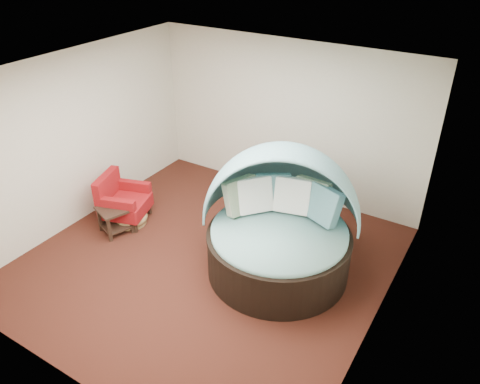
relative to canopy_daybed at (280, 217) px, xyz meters
The scene contains 10 objects.
floor 1.37m from the canopy_daybed, 154.09° to the right, with size 5.00×5.00×0.00m, color #401B12.
wall_back 2.31m from the canopy_daybed, 115.04° to the left, with size 5.00×5.00×0.00m, color beige.
wall_front 3.16m from the canopy_daybed, 107.81° to the right, with size 5.00×5.00×0.00m, color beige.
wall_left 3.52m from the canopy_daybed, behind, with size 5.00×5.00×0.00m, color beige.
wall_right 1.70m from the canopy_daybed, 16.63° to the right, with size 5.00×5.00×0.00m, color beige.
ceiling 2.21m from the canopy_daybed, 154.09° to the right, with size 5.00×5.00×0.00m, color white.
canopy_daybed is the anchor object (origin of this frame).
pet_basket 2.74m from the canopy_daybed, behind, with size 0.71×0.71×0.19m.
red_armchair 2.85m from the canopy_daybed, behind, with size 0.91×0.91×0.85m.
side_table 2.79m from the canopy_daybed, 166.96° to the right, with size 0.60×0.60×0.45m.
Camera 1 is at (3.32, -4.46, 4.45)m, focal length 35.00 mm.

